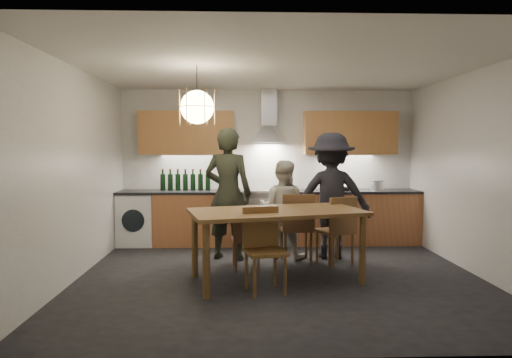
{
  "coord_description": "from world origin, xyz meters",
  "views": [
    {
      "loc": [
        -0.49,
        -5.63,
        1.62
      ],
      "look_at": [
        -0.28,
        0.4,
        1.2
      ],
      "focal_mm": 32.0,
      "sensor_mm": 36.0,
      "label": 1
    }
  ],
  "objects_px": {
    "dining_table": "(277,218)",
    "chair_back_left": "(246,235)",
    "person_left": "(228,194)",
    "person_mid": "(282,209)",
    "person_right": "(331,196)",
    "stock_pot": "(377,186)",
    "mixing_bowl": "(343,188)",
    "wine_bottles": "(185,180)",
    "chair_front": "(263,243)"
  },
  "relations": [
    {
      "from": "chair_front",
      "to": "mixing_bowl",
      "type": "height_order",
      "value": "mixing_bowl"
    },
    {
      "from": "chair_front",
      "to": "person_right",
      "type": "height_order",
      "value": "person_right"
    },
    {
      "from": "stock_pot",
      "to": "person_left",
      "type": "bearing_deg",
      "value": -157.4
    },
    {
      "from": "person_left",
      "to": "stock_pot",
      "type": "relative_size",
      "value": 8.77
    },
    {
      "from": "dining_table",
      "to": "mixing_bowl",
      "type": "distance_m",
      "value": 2.49
    },
    {
      "from": "wine_bottles",
      "to": "person_left",
      "type": "bearing_deg",
      "value": -55.73
    },
    {
      "from": "chair_front",
      "to": "mixing_bowl",
      "type": "relative_size",
      "value": 2.82
    },
    {
      "from": "person_right",
      "to": "stock_pot",
      "type": "distance_m",
      "value": 1.39
    },
    {
      "from": "person_mid",
      "to": "mixing_bowl",
      "type": "height_order",
      "value": "person_mid"
    },
    {
      "from": "chair_back_left",
      "to": "mixing_bowl",
      "type": "bearing_deg",
      "value": -141.57
    },
    {
      "from": "person_mid",
      "to": "stock_pot",
      "type": "relative_size",
      "value": 6.6
    },
    {
      "from": "chair_front",
      "to": "person_right",
      "type": "xyz_separation_m",
      "value": [
        1.07,
        1.51,
        0.38
      ]
    },
    {
      "from": "stock_pot",
      "to": "chair_back_left",
      "type": "bearing_deg",
      "value": -143.39
    },
    {
      "from": "stock_pot",
      "to": "wine_bottles",
      "type": "relative_size",
      "value": 0.26
    },
    {
      "from": "person_left",
      "to": "person_mid",
      "type": "distance_m",
      "value": 0.83
    },
    {
      "from": "mixing_bowl",
      "to": "person_left",
      "type": "bearing_deg",
      "value": -151.8
    },
    {
      "from": "chair_back_left",
      "to": "person_right",
      "type": "xyz_separation_m",
      "value": [
        1.25,
        0.67,
        0.45
      ]
    },
    {
      "from": "dining_table",
      "to": "person_right",
      "type": "xyz_separation_m",
      "value": [
        0.89,
        1.14,
        0.15
      ]
    },
    {
      "from": "dining_table",
      "to": "person_right",
      "type": "bearing_deg",
      "value": 38.12
    },
    {
      "from": "person_right",
      "to": "chair_back_left",
      "type": "bearing_deg",
      "value": 31.22
    },
    {
      "from": "dining_table",
      "to": "wine_bottles",
      "type": "distance_m",
      "value": 2.59
    },
    {
      "from": "chair_back_left",
      "to": "stock_pot",
      "type": "height_order",
      "value": "stock_pot"
    },
    {
      "from": "person_mid",
      "to": "stock_pot",
      "type": "bearing_deg",
      "value": -132.84
    },
    {
      "from": "person_left",
      "to": "person_right",
      "type": "distance_m",
      "value": 1.5
    },
    {
      "from": "chair_back_left",
      "to": "person_left",
      "type": "distance_m",
      "value": 0.83
    },
    {
      "from": "dining_table",
      "to": "wine_bottles",
      "type": "xyz_separation_m",
      "value": [
        -1.35,
        2.18,
        0.31
      ]
    },
    {
      "from": "chair_front",
      "to": "stock_pot",
      "type": "xyz_separation_m",
      "value": [
        2.05,
        2.49,
        0.44
      ]
    },
    {
      "from": "wine_bottles",
      "to": "dining_table",
      "type": "bearing_deg",
      "value": -58.21
    },
    {
      "from": "person_left",
      "to": "person_mid",
      "type": "bearing_deg",
      "value": -157.69
    },
    {
      "from": "chair_front",
      "to": "mixing_bowl",
      "type": "distance_m",
      "value": 2.91
    },
    {
      "from": "person_mid",
      "to": "person_right",
      "type": "relative_size",
      "value": 0.78
    },
    {
      "from": "chair_back_left",
      "to": "mixing_bowl",
      "type": "distance_m",
      "value": 2.38
    },
    {
      "from": "chair_back_left",
      "to": "person_mid",
      "type": "distance_m",
      "value": 0.92
    },
    {
      "from": "dining_table",
      "to": "chair_back_left",
      "type": "height_order",
      "value": "dining_table"
    },
    {
      "from": "person_right",
      "to": "mixing_bowl",
      "type": "relative_size",
      "value": 5.48
    },
    {
      "from": "person_mid",
      "to": "mixing_bowl",
      "type": "relative_size",
      "value": 4.29
    },
    {
      "from": "person_right",
      "to": "wine_bottles",
      "type": "bearing_deg",
      "value": -21.8
    },
    {
      "from": "person_left",
      "to": "mixing_bowl",
      "type": "xyz_separation_m",
      "value": [
        1.91,
        1.02,
        -0.01
      ]
    },
    {
      "from": "chair_back_left",
      "to": "person_mid",
      "type": "height_order",
      "value": "person_mid"
    },
    {
      "from": "chair_front",
      "to": "person_left",
      "type": "bearing_deg",
      "value": 92.56
    },
    {
      "from": "chair_front",
      "to": "wine_bottles",
      "type": "bearing_deg",
      "value": 100.78
    },
    {
      "from": "person_left",
      "to": "wine_bottles",
      "type": "bearing_deg",
      "value": -39.66
    },
    {
      "from": "mixing_bowl",
      "to": "chair_front",
      "type": "bearing_deg",
      "value": -120.73
    },
    {
      "from": "dining_table",
      "to": "stock_pot",
      "type": "relative_size",
      "value": 10.29
    },
    {
      "from": "person_right",
      "to": "person_mid",
      "type": "bearing_deg",
      "value": -0.12
    },
    {
      "from": "dining_table",
      "to": "person_left",
      "type": "height_order",
      "value": "person_left"
    },
    {
      "from": "dining_table",
      "to": "person_left",
      "type": "bearing_deg",
      "value": 105.19
    },
    {
      "from": "chair_back_left",
      "to": "mixing_bowl",
      "type": "height_order",
      "value": "mixing_bowl"
    },
    {
      "from": "person_mid",
      "to": "person_right",
      "type": "height_order",
      "value": "person_right"
    },
    {
      "from": "mixing_bowl",
      "to": "dining_table",
      "type": "bearing_deg",
      "value": -121.42
    }
  ]
}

